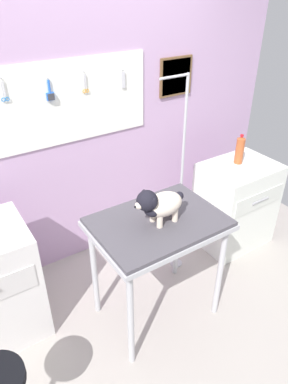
{
  "coord_description": "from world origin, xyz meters",
  "views": [
    {
      "loc": [
        -1.11,
        -1.32,
        2.32
      ],
      "look_at": [
        -0.03,
        0.34,
        1.11
      ],
      "focal_mm": 33.03,
      "sensor_mm": 36.0,
      "label": 1
    }
  ],
  "objects_px": {
    "soda_bottle": "(240,150)",
    "dog": "(159,204)",
    "grooming_table": "(158,232)",
    "grooming_arm": "(180,189)",
    "cabinet_right": "(235,204)"
  },
  "relations": [
    {
      "from": "grooming_arm",
      "to": "dog",
      "type": "distance_m",
      "value": 0.65
    },
    {
      "from": "grooming_table",
      "to": "cabinet_right",
      "type": "xyz_separation_m",
      "value": [
        1.16,
        0.34,
        -0.38
      ]
    },
    {
      "from": "grooming_table",
      "to": "grooming_arm",
      "type": "height_order",
      "value": "grooming_arm"
    },
    {
      "from": "grooming_arm",
      "to": "soda_bottle",
      "type": "xyz_separation_m",
      "value": [
        0.71,
        0.05,
        0.16
      ]
    },
    {
      "from": "grooming_arm",
      "to": "cabinet_right",
      "type": "bearing_deg",
      "value": -0.65
    },
    {
      "from": "soda_bottle",
      "to": "dog",
      "type": "bearing_deg",
      "value": -160.71
    },
    {
      "from": "grooming_table",
      "to": "soda_bottle",
      "type": "relative_size",
      "value": 3.27
    },
    {
      "from": "grooming_arm",
      "to": "grooming_table",
      "type": "bearing_deg",
      "value": -143.4
    },
    {
      "from": "dog",
      "to": "soda_bottle",
      "type": "height_order",
      "value": "dog"
    },
    {
      "from": "grooming_arm",
      "to": "dog",
      "type": "xyz_separation_m",
      "value": [
        -0.48,
        -0.37,
        0.23
      ]
    },
    {
      "from": "grooming_arm",
      "to": "dog",
      "type": "height_order",
      "value": "grooming_arm"
    },
    {
      "from": "grooming_table",
      "to": "cabinet_right",
      "type": "height_order",
      "value": "grooming_table"
    },
    {
      "from": "grooming_arm",
      "to": "cabinet_right",
      "type": "relative_size",
      "value": 2.06
    },
    {
      "from": "grooming_table",
      "to": "dog",
      "type": "xyz_separation_m",
      "value": [
        -0.02,
        -0.02,
        0.25
      ]
    },
    {
      "from": "grooming_arm",
      "to": "dog",
      "type": "bearing_deg",
      "value": -142.44
    }
  ]
}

